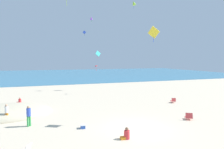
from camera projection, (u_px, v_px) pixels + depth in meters
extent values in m
plane|color=beige|center=(101.00, 102.00, 24.21)|extent=(120.00, 120.00, 0.00)
cube|color=teal|center=(66.00, 74.00, 69.32)|extent=(120.00, 60.00, 0.05)
ellipsoid|color=beige|center=(4.00, 114.00, 18.58)|extent=(8.86, 6.20, 1.82)
cube|color=white|center=(28.00, 148.00, 10.67)|extent=(0.45, 0.54, 0.47)
cube|color=#D13D3D|center=(173.00, 101.00, 23.65)|extent=(0.62, 0.66, 0.03)
cube|color=#D13D3D|center=(174.00, 100.00, 23.34)|extent=(0.52, 0.30, 0.43)
cylinder|color=#B7B7BC|center=(170.00, 102.00, 23.81)|extent=(0.02, 0.02, 0.19)
cylinder|color=#B7B7BC|center=(174.00, 101.00, 23.83)|extent=(0.02, 0.02, 0.19)
cube|color=#D13D3D|center=(188.00, 117.00, 17.04)|extent=(0.77, 0.74, 0.03)
cube|color=#D13D3D|center=(189.00, 116.00, 16.75)|extent=(0.63, 0.52, 0.44)
cylinder|color=#B7B7BC|center=(185.00, 117.00, 17.26)|extent=(0.02, 0.02, 0.19)
cylinder|color=#B7B7BC|center=(192.00, 118.00, 17.13)|extent=(0.02, 0.02, 0.19)
cube|color=#2D56B7|center=(83.00, 127.00, 14.81)|extent=(0.39, 0.44, 0.24)
cube|color=white|center=(83.00, 125.00, 14.80)|extent=(0.40, 0.46, 0.04)
cylinder|color=red|center=(20.00, 101.00, 23.45)|extent=(0.36, 0.36, 0.49)
sphere|color=tan|center=(20.00, 98.00, 23.42)|extent=(0.20, 0.20, 0.20)
cube|color=red|center=(18.00, 102.00, 23.37)|extent=(0.39, 0.30, 0.14)
cylinder|color=red|center=(127.00, 135.00, 12.83)|extent=(0.39, 0.39, 0.58)
sphere|color=#846047|center=(127.00, 129.00, 12.80)|extent=(0.23, 0.23, 0.23)
cube|color=orange|center=(123.00, 138.00, 12.78)|extent=(0.43, 0.31, 0.17)
cylinder|color=green|center=(28.00, 121.00, 15.16)|extent=(0.14, 0.14, 0.82)
cylinder|color=green|center=(30.00, 121.00, 15.31)|extent=(0.14, 0.14, 0.82)
cylinder|color=blue|center=(29.00, 112.00, 15.18)|extent=(0.46, 0.46, 0.61)
sphere|color=tan|center=(28.00, 107.00, 15.15)|extent=(0.23, 0.23, 0.23)
cylinder|color=orange|center=(6.00, 117.00, 16.53)|extent=(0.13, 0.13, 0.73)
cylinder|color=orange|center=(8.00, 117.00, 16.48)|extent=(0.13, 0.13, 0.73)
cylinder|color=white|center=(7.00, 110.00, 16.46)|extent=(0.41, 0.41, 0.55)
sphere|color=tan|center=(6.00, 105.00, 16.43)|extent=(0.20, 0.20, 0.20)
cylinder|color=#99DB33|center=(67.00, 1.00, 21.04)|extent=(0.06, 0.05, 0.97)
cone|color=purple|center=(91.00, 18.00, 38.93)|extent=(0.54, 0.53, 0.61)
cylinder|color=green|center=(91.00, 21.00, 38.97)|extent=(0.14, 0.04, 0.53)
cone|color=#99DB33|center=(134.00, 3.00, 33.70)|extent=(0.99, 0.92, 0.87)
cylinder|color=blue|center=(134.00, 7.00, 33.76)|extent=(0.06, 0.05, 0.71)
cube|color=#1EADAD|center=(98.00, 54.00, 33.42)|extent=(1.05, 0.46, 1.07)
cylinder|color=red|center=(98.00, 57.00, 33.47)|extent=(0.04, 0.04, 0.46)
pyramid|color=red|center=(96.00, 66.00, 29.79)|extent=(0.46, 0.56, 0.26)
cylinder|color=red|center=(96.00, 70.00, 29.84)|extent=(0.09, 0.04, 0.50)
cube|color=yellow|center=(154.00, 32.00, 15.94)|extent=(0.61, 0.90, 1.03)
cylinder|color=blue|center=(154.00, 40.00, 15.99)|extent=(0.12, 0.06, 0.46)
cube|color=blue|center=(84.00, 32.00, 43.73)|extent=(0.75, 0.45, 0.84)
cylinder|color=black|center=(84.00, 35.00, 43.77)|extent=(0.06, 0.08, 0.52)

